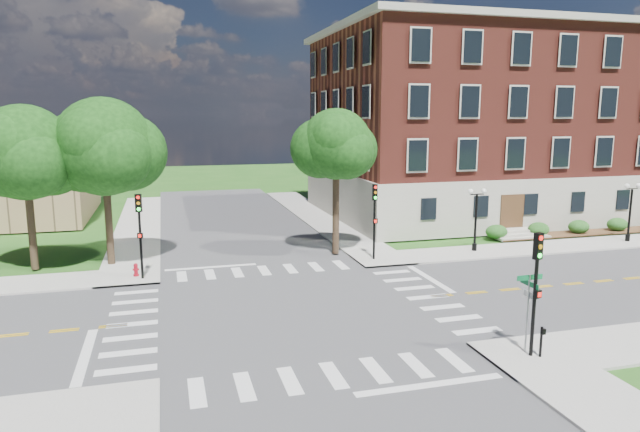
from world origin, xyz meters
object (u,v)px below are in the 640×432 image
object	(u,v)px
traffic_signal_nw	(140,225)
twin_lamp_east	(630,209)
traffic_signal_ne	(375,212)
street_sign_pole	(529,298)
push_button_post	(541,340)
fire_hydrant	(136,270)
traffic_signal_se	(536,278)
twin_lamp_west	(476,216)

from	to	relation	value
traffic_signal_nw	twin_lamp_east	size ratio (longest dim) A/B	1.13
traffic_signal_nw	traffic_signal_ne	bearing A→B (deg)	2.57
street_sign_pole	push_button_post	world-z (taller)	street_sign_pole
traffic_signal_nw	fire_hydrant	world-z (taller)	traffic_signal_nw
traffic_signal_ne	street_sign_pole	world-z (taller)	traffic_signal_ne
traffic_signal_se	twin_lamp_west	size ratio (longest dim) A/B	1.13
traffic_signal_nw	push_button_post	distance (m)	21.34
traffic_signal_nw	street_sign_pole	xyz separation A→B (m)	(14.67, -14.48, -0.88)
traffic_signal_nw	street_sign_pole	size ratio (longest dim) A/B	1.55
twin_lamp_west	street_sign_pole	size ratio (longest dim) A/B	1.36
traffic_signal_ne	twin_lamp_west	bearing A→B (deg)	2.74
traffic_signal_nw	twin_lamp_east	xyz separation A→B (m)	(33.80, 0.63, -0.66)
twin_lamp_east	street_sign_pole	distance (m)	24.38
traffic_signal_nw	twin_lamp_west	world-z (taller)	traffic_signal_nw
traffic_signal_se	traffic_signal_nw	size ratio (longest dim) A/B	1.00
traffic_signal_nw	twin_lamp_east	bearing A→B (deg)	1.07
street_sign_pole	traffic_signal_se	bearing A→B (deg)	-90.15
traffic_signal_ne	traffic_signal_nw	xyz separation A→B (m)	(-14.11, -0.63, 0.00)
traffic_signal_ne	twin_lamp_east	world-z (taller)	traffic_signal_ne
traffic_signal_ne	push_button_post	bearing A→B (deg)	-86.98
twin_lamp_west	fire_hydrant	bearing A→B (deg)	-179.00
twin_lamp_west	street_sign_pole	bearing A→B (deg)	-113.84
traffic_signal_nw	street_sign_pole	world-z (taller)	traffic_signal_nw
twin_lamp_east	fire_hydrant	xyz separation A→B (m)	(-34.17, -0.02, -2.06)
traffic_signal_ne	fire_hydrant	distance (m)	14.73
twin_lamp_west	street_sign_pole	world-z (taller)	twin_lamp_west
traffic_signal_ne	street_sign_pole	distance (m)	15.15
twin_lamp_west	push_button_post	size ratio (longest dim) A/B	3.53
fire_hydrant	street_sign_pole	bearing A→B (deg)	-45.09
push_button_post	fire_hydrant	xyz separation A→B (m)	(-15.31, 15.66, -0.33)
twin_lamp_east	push_button_post	world-z (taller)	twin_lamp_east
traffic_signal_ne	traffic_signal_nw	bearing A→B (deg)	-177.43
street_sign_pole	fire_hydrant	xyz separation A→B (m)	(-15.04, 15.09, -1.84)
traffic_signal_ne	twin_lamp_east	distance (m)	19.70
twin_lamp_west	push_button_post	world-z (taller)	twin_lamp_west
traffic_signal_se	fire_hydrant	world-z (taller)	traffic_signal_se
traffic_signal_se	twin_lamp_west	world-z (taller)	traffic_signal_se
traffic_signal_se	traffic_signal_ne	world-z (taller)	same
twin_lamp_east	street_sign_pole	size ratio (longest dim) A/B	1.36
traffic_signal_ne	push_button_post	world-z (taller)	traffic_signal_ne
traffic_signal_nw	street_sign_pole	bearing A→B (deg)	-44.63
twin_lamp_west	traffic_signal_ne	bearing A→B (deg)	-177.26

